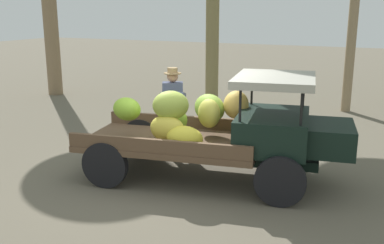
% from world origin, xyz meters
% --- Properties ---
extents(ground_plane, '(60.00, 60.00, 0.00)m').
position_xyz_m(ground_plane, '(0.00, 0.00, 0.00)').
color(ground_plane, '#635C4B').
extents(truck, '(4.63, 2.38, 1.82)m').
position_xyz_m(truck, '(0.80, 0.37, 0.88)').
color(truck, black).
rests_on(truck, ground).
extents(farmer, '(0.57, 0.54, 1.73)m').
position_xyz_m(farmer, '(-0.70, 1.33, 0.99)').
color(farmer, olive).
rests_on(farmer, ground).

